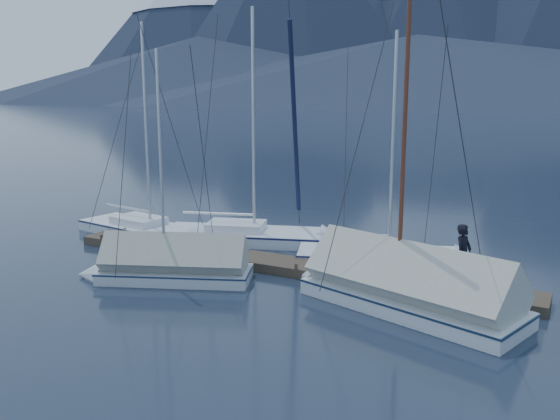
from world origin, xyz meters
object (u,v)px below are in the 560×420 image
object	(u,v)px
sailboat_open_left	(159,235)
person	(463,254)
sailboat_open_mid	(267,239)
sailboat_open_right	(402,259)
sailboat_covered_far	(162,268)
sailboat_covered_near	(393,289)

from	to	relation	value
sailboat_open_left	person	bearing A→B (deg)	-5.25
person	sailboat_open_mid	bearing A→B (deg)	87.63
sailboat_open_left	person	size ratio (longest dim) A/B	5.24
sailboat_open_right	sailboat_covered_far	size ratio (longest dim) A/B	1.10
sailboat_covered_near	sailboat_open_mid	bearing A→B (deg)	145.65
sailboat_open_left	sailboat_covered_near	bearing A→B (deg)	-15.55
sailboat_covered_near	sailboat_covered_far	world-z (taller)	sailboat_covered_near
sailboat_open_mid	sailboat_covered_near	size ratio (longest dim) A/B	1.06
sailboat_open_mid	sailboat_covered_far	world-z (taller)	sailboat_open_mid
sailboat_open_right	sailboat_covered_near	distance (m)	4.64
sailboat_covered_near	sailboat_covered_far	bearing A→B (deg)	-170.33
sailboat_open_mid	sailboat_open_right	size ratio (longest dim) A/B	1.14
sailboat_open_right	person	size ratio (longest dim) A/B	4.82
sailboat_open_left	person	distance (m)	13.31
sailboat_covered_near	person	distance (m)	2.70
sailboat_open_left	person	xyz separation A→B (m)	(13.21, -1.21, 1.13)
sailboat_open_mid	sailboat_covered_near	world-z (taller)	sailboat_open_mid
sailboat_open_left	sailboat_covered_far	world-z (taller)	sailboat_open_left
sailboat_open_mid	sailboat_covered_near	distance (m)	8.50
sailboat_open_right	person	xyz separation A→B (m)	(2.66, -2.49, 1.14)
sailboat_covered_far	person	distance (m)	9.99
sailboat_open_mid	sailboat_covered_far	bearing A→B (deg)	-96.92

